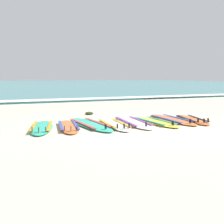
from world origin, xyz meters
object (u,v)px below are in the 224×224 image
object	(u,v)px
surfboard_3	(114,124)
surfboard_4	(133,122)
surfboard_5	(155,122)
surfboard_6	(172,119)
surfboard_2	(90,124)
surfboard_0	(42,127)
surfboard_7	(192,119)
surfboard_1	(68,126)

from	to	relation	value
surfboard_3	surfboard_4	size ratio (longest dim) A/B	0.89
surfboard_5	surfboard_6	size ratio (longest dim) A/B	0.90
surfboard_2	surfboard_5	distance (m)	1.86
surfboard_5	surfboard_6	bearing A→B (deg)	16.73
surfboard_0	surfboard_6	world-z (taller)	same
surfboard_5	surfboard_7	size ratio (longest dim) A/B	1.01
surfboard_2	surfboard_1	bearing A→B (deg)	-169.71
surfboard_1	surfboard_3	distance (m)	1.22
surfboard_0	surfboard_1	distance (m)	0.68
surfboard_1	surfboard_2	bearing A→B (deg)	10.29
surfboard_1	surfboard_5	size ratio (longest dim) A/B	0.99
surfboard_6	surfboard_7	xyz separation A→B (m)	(0.55, -0.24, 0.00)
surfboard_2	surfboard_4	xyz separation A→B (m)	(1.23, -0.11, 0.00)
surfboard_3	surfboard_7	xyz separation A→B (m)	(2.51, -0.07, 0.00)
surfboard_2	surfboard_4	world-z (taller)	same
surfboard_3	surfboard_0	bearing A→B (deg)	171.27
surfboard_2	surfboard_3	distance (m)	0.64
surfboard_3	surfboard_7	size ratio (longest dim) A/B	1.03
surfboard_1	surfboard_7	bearing A→B (deg)	-3.44
surfboard_3	surfboard_2	bearing A→B (deg)	155.06
surfboard_3	surfboard_7	world-z (taller)	same
surfboard_0	surfboard_1	bearing A→B (deg)	-11.28
surfboard_4	surfboard_5	size ratio (longest dim) A/B	1.16
surfboard_4	surfboard_6	bearing A→B (deg)	0.65
surfboard_7	surfboard_4	bearing A→B (deg)	173.03
surfboard_4	surfboard_6	world-z (taller)	same
surfboard_3	surfboard_5	distance (m)	1.26
surfboard_1	surfboard_6	world-z (taller)	same
surfboard_4	surfboard_6	distance (m)	1.31
surfboard_5	surfboard_3	bearing A→B (deg)	178.27
surfboard_3	surfboard_4	xyz separation A→B (m)	(0.65, 0.16, -0.00)
surfboard_4	surfboard_6	xyz separation A→B (m)	(1.31, 0.01, 0.00)
surfboard_1	surfboard_4	bearing A→B (deg)	0.10
surfboard_2	surfboard_3	size ratio (longest dim) A/B	1.15
surfboard_4	surfboard_7	xyz separation A→B (m)	(1.86, -0.23, 0.00)
surfboard_3	surfboard_6	bearing A→B (deg)	5.06
surfboard_6	surfboard_3	bearing A→B (deg)	-174.94
surfboard_3	surfboard_5	size ratio (longest dim) A/B	1.02
surfboard_6	surfboard_1	bearing A→B (deg)	-179.67
surfboard_1	surfboard_2	distance (m)	0.64
surfboard_4	surfboard_7	world-z (taller)	same
surfboard_1	surfboard_7	xyz separation A→B (m)	(3.72, -0.22, 0.00)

